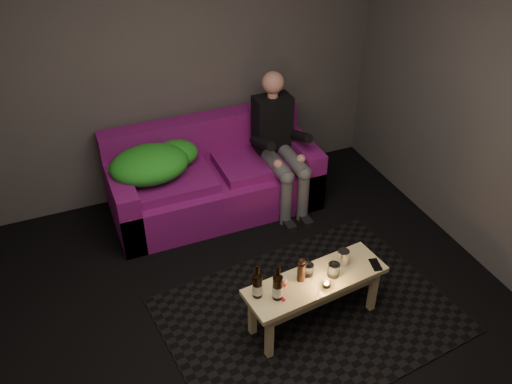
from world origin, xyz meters
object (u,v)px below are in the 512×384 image
sofa (213,179)px  beer_bottle_a (257,285)px  beer_bottle_b (278,287)px  coffee_table (315,287)px  person (279,141)px  steel_cup (343,257)px

sofa → beer_bottle_a: (-0.24, -1.63, 0.23)m
beer_bottle_a → beer_bottle_b: beer_bottle_b is taller
sofa → coffee_table: 1.65m
person → beer_bottle_a: (-0.83, -1.48, -0.12)m
beer_bottle_a → beer_bottle_b: (0.12, -0.07, 0.00)m
person → beer_bottle_a: bearing=-119.3°
person → beer_bottle_a: 1.70m
beer_bottle_b → coffee_table: bearing=10.0°
sofa → beer_bottle_b: 1.72m
coffee_table → beer_bottle_b: beer_bottle_b is taller
sofa → person: person is taller
sofa → steel_cup: 1.64m
sofa → beer_bottle_a: bearing=-98.2°
sofa → person: size_ratio=1.50×
beer_bottle_b → sofa: bearing=86.0°
beer_bottle_a → steel_cup: size_ratio=2.34×
sofa → coffee_table: size_ratio=1.75×
sofa → beer_bottle_a: sofa is taller
sofa → coffee_table: bearing=-83.0°
sofa → coffee_table: sofa is taller
beer_bottle_a → beer_bottle_b: 0.13m
person → sofa: bearing=165.7°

